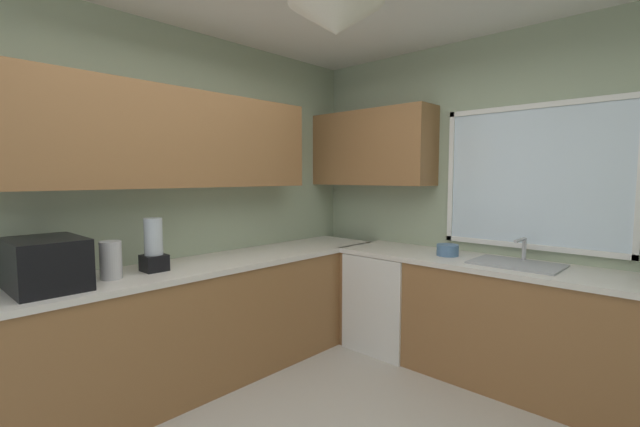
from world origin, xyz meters
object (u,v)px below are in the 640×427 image
dishwasher (389,300)px  blender_appliance (154,247)px  kettle (111,260)px  microwave (46,264)px  sink_assembly (517,263)px  bowl (448,250)px

dishwasher → blender_appliance: size_ratio=2.36×
kettle → blender_appliance: bearing=94.0°
dishwasher → blender_appliance: blender_appliance is taller
kettle → microwave: bearing=-93.3°
sink_assembly → blender_appliance: size_ratio=1.66×
sink_assembly → bowl: 0.53m
dishwasher → bowl: size_ratio=4.94×
dishwasher → blender_appliance: 2.06m
microwave → blender_appliance: 0.63m
blender_appliance → bowl: bearing=57.6°
kettle → bowl: (1.17, 2.16, -0.07)m
kettle → sink_assembly: kettle is taller
kettle → dishwasher: bearing=73.3°
sink_assembly → bowl: bearing=-179.3°
dishwasher → microwave: (-0.66, -2.47, 0.61)m
microwave → kettle: (0.02, 0.34, -0.03)m
dishwasher → microwave: 2.63m
sink_assembly → bowl: size_ratio=3.48×
microwave → sink_assembly: bearing=55.6°
microwave → blender_appliance: (0.00, 0.63, 0.02)m
dishwasher → microwave: bearing=-104.9°
microwave → kettle: bearing=86.7°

